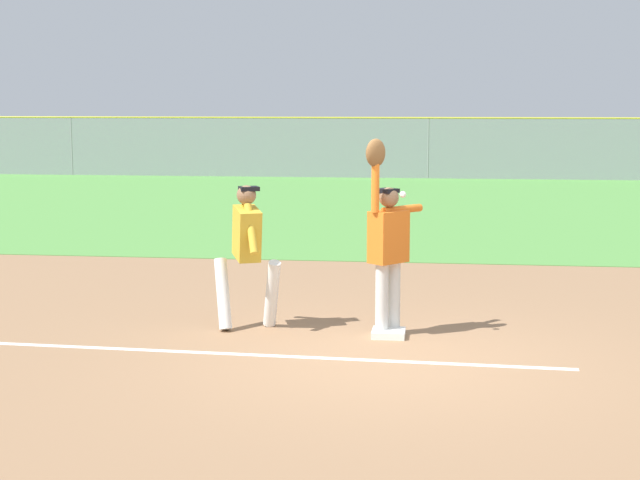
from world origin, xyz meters
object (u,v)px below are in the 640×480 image
(first_base, at_px, (389,333))
(parked_car_tan, at_px, (152,154))
(parked_car_blue, at_px, (449,155))
(runner, at_px, (247,246))
(baseball, at_px, (403,194))
(parked_car_silver, at_px, (280,155))
(fielder, at_px, (387,239))
(parked_car_green, at_px, (588,157))

(first_base, bearing_deg, parked_car_tan, 112.27)
(parked_car_blue, bearing_deg, parked_car_tan, 178.88)
(first_base, xyz_separation_m, runner, (-1.69, 0.19, 0.96))
(parked_car_blue, bearing_deg, first_base, -96.42)
(baseball, distance_m, parked_car_tan, 28.91)
(first_base, distance_m, runner, 1.95)
(baseball, bearing_deg, parked_car_tan, 112.49)
(runner, relative_size, parked_car_silver, 0.37)
(runner, bearing_deg, parked_car_silver, 74.68)
(first_base, distance_m, parked_car_tan, 28.77)
(first_base, relative_size, fielder, 0.17)
(runner, height_order, parked_car_blue, runner)
(runner, bearing_deg, baseball, -32.04)
(parked_car_tan, distance_m, parked_car_silver, 5.14)
(parked_car_silver, relative_size, parked_car_green, 1.00)
(parked_car_tan, bearing_deg, baseball, -68.69)
(first_base, bearing_deg, fielder, 108.31)
(first_base, bearing_deg, parked_car_blue, 88.38)
(baseball, distance_m, parked_car_blue, 27.47)
(parked_car_silver, bearing_deg, parked_car_tan, -174.35)
(parked_car_green, bearing_deg, baseball, -107.99)
(parked_car_silver, xyz_separation_m, parked_car_blue, (6.53, 0.83, 0.00))
(parked_car_silver, distance_m, parked_car_blue, 6.58)
(runner, relative_size, parked_car_blue, 0.38)
(parked_car_blue, bearing_deg, baseball, -96.10)
(first_base, height_order, fielder, fielder)
(first_base, relative_size, runner, 0.22)
(baseball, height_order, parked_car_green, baseball)
(runner, xyz_separation_m, parked_car_blue, (2.47, 27.18, -0.32))
(fielder, relative_size, baseball, 30.81)
(fielder, bearing_deg, runner, 37.56)
(baseball, height_order, parked_car_blue, baseball)
(first_base, relative_size, parked_car_blue, 0.08)
(parked_car_green, bearing_deg, parked_car_silver, 174.45)
(first_base, xyz_separation_m, parked_car_silver, (-5.76, 26.55, 0.63))
(fielder, relative_size, parked_car_tan, 0.51)
(fielder, height_order, parked_car_blue, fielder)
(runner, bearing_deg, parked_car_green, 49.79)
(parked_car_silver, bearing_deg, baseball, -71.00)
(parked_car_tan, height_order, parked_car_blue, same)
(first_base, xyz_separation_m, parked_car_blue, (0.77, 27.37, 0.63))
(first_base, height_order, parked_car_green, parked_car_green)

